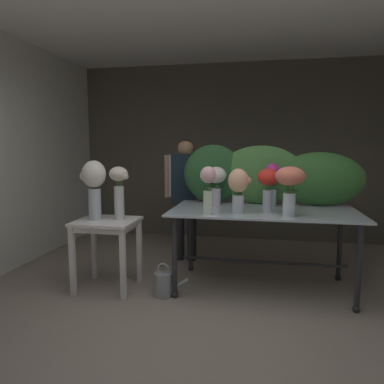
{
  "coord_description": "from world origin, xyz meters",
  "views": [
    {
      "loc": [
        0.51,
        -2.33,
        1.49
      ],
      "look_at": [
        -0.21,
        1.34,
        1.02
      ],
      "focal_mm": 33.57,
      "sensor_mm": 36.0,
      "label": 1
    }
  ],
  "objects_px": {
    "vase_blush_hydrangea": "(208,187)",
    "vase_peach_peonies": "(239,187)",
    "display_table_glass": "(263,221)",
    "vase_coral_stock": "(290,183)",
    "vase_ivory_tulips": "(216,180)",
    "vase_magenta_snapdragons": "(272,182)",
    "vase_scarlet_lilies": "(268,184)",
    "florist": "(186,187)",
    "vase_white_roses_tall": "(94,184)",
    "watering_can": "(164,284)",
    "side_table_white": "(107,231)",
    "vase_cream_lisianthus_tall": "(119,189)"
  },
  "relations": [
    {
      "from": "vase_blush_hydrangea",
      "to": "vase_scarlet_lilies",
      "type": "xyz_separation_m",
      "value": [
        0.57,
        0.22,
        0.02
      ]
    },
    {
      "from": "florist",
      "to": "vase_scarlet_lilies",
      "type": "xyz_separation_m",
      "value": [
        1.03,
        -0.92,
        0.16
      ]
    },
    {
      "from": "vase_blush_hydrangea",
      "to": "vase_scarlet_lilies",
      "type": "distance_m",
      "value": 0.61
    },
    {
      "from": "vase_magenta_snapdragons",
      "to": "watering_can",
      "type": "relative_size",
      "value": 1.34
    },
    {
      "from": "vase_scarlet_lilies",
      "to": "watering_can",
      "type": "relative_size",
      "value": 1.23
    },
    {
      "from": "vase_peach_peonies",
      "to": "vase_scarlet_lilies",
      "type": "relative_size",
      "value": 1.01
    },
    {
      "from": "display_table_glass",
      "to": "side_table_white",
      "type": "bearing_deg",
      "value": -169.17
    },
    {
      "from": "vase_scarlet_lilies",
      "to": "vase_white_roses_tall",
      "type": "relative_size",
      "value": 0.7
    },
    {
      "from": "vase_scarlet_lilies",
      "to": "vase_white_roses_tall",
      "type": "bearing_deg",
      "value": -174.37
    },
    {
      "from": "vase_cream_lisianthus_tall",
      "to": "vase_scarlet_lilies",
      "type": "bearing_deg",
      "value": 4.55
    },
    {
      "from": "vase_ivory_tulips",
      "to": "watering_can",
      "type": "relative_size",
      "value": 1.22
    },
    {
      "from": "vase_magenta_snapdragons",
      "to": "florist",
      "type": "bearing_deg",
      "value": 151.63
    },
    {
      "from": "display_table_glass",
      "to": "vase_coral_stock",
      "type": "bearing_deg",
      "value": -54.9
    },
    {
      "from": "florist",
      "to": "vase_ivory_tulips",
      "type": "height_order",
      "value": "florist"
    },
    {
      "from": "vase_cream_lisianthus_tall",
      "to": "vase_ivory_tulips",
      "type": "bearing_deg",
      "value": 23.72
    },
    {
      "from": "vase_magenta_snapdragons",
      "to": "vase_peach_peonies",
      "type": "xyz_separation_m",
      "value": [
        -0.33,
        -0.46,
        -0.01
      ]
    },
    {
      "from": "vase_ivory_tulips",
      "to": "watering_can",
      "type": "bearing_deg",
      "value": -128.55
    },
    {
      "from": "vase_peach_peonies",
      "to": "display_table_glass",
      "type": "bearing_deg",
      "value": 45.37
    },
    {
      "from": "florist",
      "to": "vase_ivory_tulips",
      "type": "xyz_separation_m",
      "value": [
        0.48,
        -0.62,
        0.15
      ]
    },
    {
      "from": "display_table_glass",
      "to": "vase_scarlet_lilies",
      "type": "bearing_deg",
      "value": -73.13
    },
    {
      "from": "vase_white_roses_tall",
      "to": "vase_cream_lisianthus_tall",
      "type": "relative_size",
      "value": 1.11
    },
    {
      "from": "vase_coral_stock",
      "to": "watering_can",
      "type": "distance_m",
      "value": 1.59
    },
    {
      "from": "watering_can",
      "to": "side_table_white",
      "type": "bearing_deg",
      "value": 171.95
    },
    {
      "from": "florist",
      "to": "vase_white_roses_tall",
      "type": "xyz_separation_m",
      "value": [
        -0.74,
        -1.1,
        0.14
      ]
    },
    {
      "from": "florist",
      "to": "watering_can",
      "type": "height_order",
      "value": "florist"
    },
    {
      "from": "vase_blush_hydrangea",
      "to": "vase_peach_peonies",
      "type": "bearing_deg",
      "value": 20.72
    },
    {
      "from": "vase_magenta_snapdragons",
      "to": "vase_peach_peonies",
      "type": "relative_size",
      "value": 1.08
    },
    {
      "from": "watering_can",
      "to": "vase_peach_peonies",
      "type": "bearing_deg",
      "value": 11.73
    },
    {
      "from": "vase_magenta_snapdragons",
      "to": "vase_scarlet_lilies",
      "type": "relative_size",
      "value": 1.09
    },
    {
      "from": "side_table_white",
      "to": "vase_white_roses_tall",
      "type": "xyz_separation_m",
      "value": [
        -0.13,
        0.0,
        0.49
      ]
    },
    {
      "from": "vase_ivory_tulips",
      "to": "vase_cream_lisianthus_tall",
      "type": "distance_m",
      "value": 1.06
    },
    {
      "from": "vase_cream_lisianthus_tall",
      "to": "side_table_white",
      "type": "bearing_deg",
      "value": -156.14
    },
    {
      "from": "vase_cream_lisianthus_tall",
      "to": "watering_can",
      "type": "height_order",
      "value": "vase_cream_lisianthus_tall"
    },
    {
      "from": "vase_scarlet_lilies",
      "to": "watering_can",
      "type": "distance_m",
      "value": 1.45
    },
    {
      "from": "vase_blush_hydrangea",
      "to": "vase_magenta_snapdragons",
      "type": "bearing_deg",
      "value": 42.49
    },
    {
      "from": "vase_ivory_tulips",
      "to": "vase_magenta_snapdragons",
      "type": "bearing_deg",
      "value": 3.43
    },
    {
      "from": "vase_peach_peonies",
      "to": "vase_blush_hydrangea",
      "type": "distance_m",
      "value": 0.3
    },
    {
      "from": "vase_magenta_snapdragons",
      "to": "vase_white_roses_tall",
      "type": "height_order",
      "value": "vase_white_roses_tall"
    },
    {
      "from": "florist",
      "to": "vase_white_roses_tall",
      "type": "distance_m",
      "value": 1.33
    },
    {
      "from": "florist",
      "to": "vase_blush_hydrangea",
      "type": "xyz_separation_m",
      "value": [
        0.47,
        -1.15,
        0.13
      ]
    },
    {
      "from": "side_table_white",
      "to": "watering_can",
      "type": "height_order",
      "value": "side_table_white"
    },
    {
      "from": "vase_peach_peonies",
      "to": "vase_magenta_snapdragons",
      "type": "bearing_deg",
      "value": 53.94
    },
    {
      "from": "display_table_glass",
      "to": "vase_magenta_snapdragons",
      "type": "xyz_separation_m",
      "value": [
        0.09,
        0.21,
        0.39
      ]
    },
    {
      "from": "vase_scarlet_lilies",
      "to": "display_table_glass",
      "type": "bearing_deg",
      "value": 106.87
    },
    {
      "from": "vase_scarlet_lilies",
      "to": "vase_cream_lisianthus_tall",
      "type": "relative_size",
      "value": 0.78
    },
    {
      "from": "side_table_white",
      "to": "vase_magenta_snapdragons",
      "type": "distance_m",
      "value": 1.84
    },
    {
      "from": "side_table_white",
      "to": "vase_blush_hydrangea",
      "type": "xyz_separation_m",
      "value": [
        1.08,
        -0.05,
        0.49
      ]
    },
    {
      "from": "side_table_white",
      "to": "vase_scarlet_lilies",
      "type": "distance_m",
      "value": 1.73
    },
    {
      "from": "vase_coral_stock",
      "to": "vase_cream_lisianthus_tall",
      "type": "distance_m",
      "value": 1.72
    },
    {
      "from": "florist",
      "to": "vase_magenta_snapdragons",
      "type": "relative_size",
      "value": 3.38
    }
  ]
}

